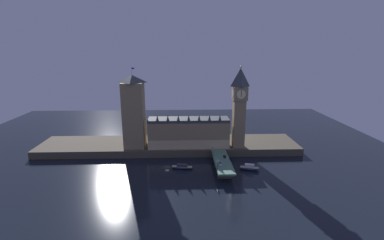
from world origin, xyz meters
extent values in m
plane|color=black|center=(0.00, 0.00, 0.00)|extent=(400.00, 400.00, 0.00)
cube|color=#4C4438|center=(0.00, 39.00, 3.03)|extent=(220.00, 42.00, 6.07)
cube|color=#8E7A56|center=(16.72, 29.11, 16.73)|extent=(65.95, 17.22, 21.32)
cube|color=#D5B989|center=(16.72, 20.38, 9.90)|extent=(65.95, 0.20, 7.68)
cube|color=#383D42|center=(16.72, 29.11, 28.59)|extent=(65.95, 15.85, 2.40)
cone|color=#383D42|center=(-8.01, 21.79, 32.14)|extent=(2.40, 2.40, 4.69)
cone|color=#383D42|center=(0.23, 21.79, 32.14)|extent=(2.40, 2.40, 4.69)
cone|color=#383D42|center=(8.48, 21.79, 32.14)|extent=(2.40, 2.40, 4.69)
cone|color=#383D42|center=(16.72, 21.79, 32.14)|extent=(2.40, 2.40, 4.69)
cone|color=#383D42|center=(24.96, 21.79, 32.14)|extent=(2.40, 2.40, 4.69)
cone|color=#383D42|center=(33.21, 21.79, 32.14)|extent=(2.40, 2.40, 4.69)
cone|color=#383D42|center=(41.45, 21.79, 32.14)|extent=(2.40, 2.40, 4.69)
cube|color=#8E7A56|center=(57.39, 26.18, 25.70)|extent=(9.36, 9.36, 39.26)
cube|color=#8E7A56|center=(57.39, 26.18, 50.74)|extent=(11.04, 11.04, 10.83)
cylinder|color=beige|center=(57.39, 20.53, 50.74)|extent=(6.94, 0.25, 6.94)
cylinder|color=beige|center=(57.39, 31.83, 50.74)|extent=(6.94, 0.25, 6.94)
cylinder|color=beige|center=(63.04, 26.18, 50.74)|extent=(0.25, 6.94, 6.94)
cylinder|color=beige|center=(51.74, 26.18, 50.74)|extent=(0.25, 6.94, 6.94)
cube|color=black|center=(57.39, 20.35, 51.26)|extent=(0.36, 0.10, 5.20)
pyramid|color=#383D42|center=(57.39, 26.18, 63.33)|extent=(11.04, 11.04, 14.34)
sphere|color=gold|center=(57.39, 26.18, 71.30)|extent=(1.60, 1.60, 1.60)
cube|color=#8E7A56|center=(-27.57, 29.80, 32.66)|extent=(16.60, 16.60, 53.18)
pyramid|color=#383D42|center=(-27.57, 29.80, 62.17)|extent=(16.94, 16.94, 5.83)
cylinder|color=#99999E|center=(-27.57, 29.80, 68.08)|extent=(0.24, 0.24, 6.00)
cube|color=navy|center=(-26.47, 29.80, 70.18)|extent=(2.00, 0.08, 1.20)
cube|color=#4C7560|center=(40.23, -5.00, 6.11)|extent=(11.56, 46.00, 1.40)
cube|color=#4C4438|center=(40.23, -18.80, 2.70)|extent=(9.82, 3.20, 5.41)
cube|color=#4C4438|center=(40.23, -9.60, 2.70)|extent=(9.82, 3.20, 5.41)
cube|color=#4C4438|center=(40.23, -0.40, 2.70)|extent=(9.82, 3.20, 5.41)
cube|color=#4C4438|center=(40.23, 8.80, 2.70)|extent=(9.82, 3.20, 5.41)
cube|color=silver|center=(37.69, -12.34, 7.35)|extent=(1.71, 4.74, 0.74)
cube|color=black|center=(37.69, -12.34, 7.95)|extent=(1.40, 2.13, 0.45)
cylinder|color=black|center=(36.87, -10.87, 7.13)|extent=(0.22, 0.64, 0.64)
cylinder|color=black|center=(38.50, -10.87, 7.13)|extent=(0.22, 0.64, 0.64)
cylinder|color=black|center=(36.87, -13.81, 7.13)|extent=(0.22, 0.64, 0.64)
cylinder|color=black|center=(38.50, -13.81, 7.13)|extent=(0.22, 0.64, 0.64)
cube|color=black|center=(42.77, 1.12, 7.35)|extent=(1.83, 3.88, 0.74)
cube|color=black|center=(42.77, 1.12, 7.95)|extent=(1.50, 1.75, 0.45)
cylinder|color=black|center=(43.64, -0.09, 7.13)|extent=(0.22, 0.64, 0.64)
cylinder|color=black|center=(41.90, -0.09, 7.13)|extent=(0.22, 0.64, 0.64)
cylinder|color=black|center=(43.64, 2.32, 7.13)|extent=(0.22, 0.64, 0.64)
cylinder|color=black|center=(41.90, 2.32, 7.13)|extent=(0.22, 0.64, 0.64)
cylinder|color=black|center=(35.14, -16.65, 7.22)|extent=(0.28, 0.28, 0.83)
cylinder|color=black|center=(35.14, -16.65, 7.98)|extent=(0.38, 0.38, 0.69)
sphere|color=tan|center=(35.14, -16.65, 8.44)|extent=(0.22, 0.22, 0.22)
cylinder|color=black|center=(45.31, -4.72, 7.23)|extent=(0.28, 0.28, 0.84)
cylinder|color=black|center=(45.31, -4.72, 8.00)|extent=(0.38, 0.38, 0.70)
sphere|color=tan|center=(45.31, -4.72, 8.47)|extent=(0.23, 0.23, 0.23)
cylinder|color=black|center=(35.14, 4.70, 7.20)|extent=(0.28, 0.28, 0.79)
cylinder|color=gray|center=(35.14, 4.70, 7.93)|extent=(0.38, 0.38, 0.66)
sphere|color=tan|center=(35.14, 4.70, 8.37)|extent=(0.21, 0.21, 0.21)
cylinder|color=#2D3333|center=(34.74, -19.72, 7.06)|extent=(0.56, 0.56, 0.50)
cylinder|color=#2D3333|center=(34.74, -19.72, 9.60)|extent=(0.18, 0.18, 4.58)
sphere|color=#F9E5A3|center=(34.74, -19.72, 12.44)|extent=(0.60, 0.60, 0.60)
sphere|color=#F9E5A3|center=(34.29, -19.72, 12.09)|extent=(0.44, 0.44, 0.44)
sphere|color=#F9E5A3|center=(35.19, -19.72, 12.09)|extent=(0.44, 0.44, 0.44)
cylinder|color=#2D3333|center=(34.74, 9.72, 7.06)|extent=(0.56, 0.56, 0.50)
cylinder|color=#2D3333|center=(34.74, 9.72, 9.91)|extent=(0.18, 0.18, 5.20)
sphere|color=#F9E5A3|center=(34.74, 9.72, 13.05)|extent=(0.60, 0.60, 0.60)
sphere|color=#F9E5A3|center=(34.29, 9.72, 12.70)|extent=(0.44, 0.44, 0.44)
sphere|color=#F9E5A3|center=(35.19, 9.72, 12.70)|extent=(0.44, 0.44, 0.44)
ellipsoid|color=#1E2842|center=(11.15, -3.23, 0.89)|extent=(16.87, 6.43, 1.79)
cube|color=tan|center=(11.15, -3.23, 1.70)|extent=(14.79, 5.34, 0.24)
cube|color=#2D333D|center=(11.15, -3.23, 2.72)|extent=(7.69, 3.58, 1.79)
ellipsoid|color=#1E2842|center=(59.62, -7.53, 1.18)|extent=(15.16, 7.36, 2.35)
cube|color=tan|center=(59.62, -7.53, 2.24)|extent=(13.26, 6.17, 0.24)
cube|color=silver|center=(59.62, -7.53, 3.54)|extent=(6.98, 3.95, 2.35)
camera|label=1|loc=(11.82, -190.86, 84.62)|focal=26.00mm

